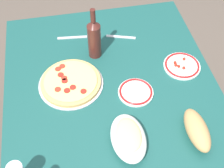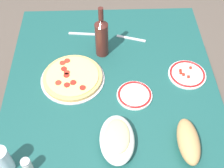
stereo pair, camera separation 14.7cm
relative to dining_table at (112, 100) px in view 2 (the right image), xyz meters
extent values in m
plane|color=brown|center=(0.00, 0.00, -0.62)|extent=(8.00, 8.00, 0.00)
cube|color=#194C47|center=(0.00, 0.00, 0.09)|extent=(1.26, 1.06, 0.03)
cylinder|color=#33302D|center=(-0.57, -0.47, -0.27)|extent=(0.07, 0.07, 0.69)
cylinder|color=#33302D|center=(-0.57, 0.47, -0.27)|extent=(0.07, 0.07, 0.69)
cylinder|color=#B7B7BC|center=(-0.06, -0.20, 0.11)|extent=(0.33, 0.33, 0.01)
cylinder|color=tan|center=(-0.06, -0.20, 0.12)|extent=(0.30, 0.30, 0.02)
cylinder|color=#EACC75|center=(-0.06, -0.20, 0.13)|extent=(0.27, 0.27, 0.01)
cylinder|color=maroon|center=(0.00, -0.22, 0.14)|extent=(0.03, 0.03, 0.00)
cylinder|color=#B22D1E|center=(-0.15, -0.25, 0.14)|extent=(0.03, 0.03, 0.00)
cylinder|color=#B22D1E|center=(-0.08, -0.23, 0.14)|extent=(0.03, 0.03, 0.00)
cylinder|color=#B22D1E|center=(-0.16, -0.23, 0.14)|extent=(0.03, 0.03, 0.00)
cylinder|color=maroon|center=(-0.01, -0.19, 0.14)|extent=(0.03, 0.03, 0.00)
cylinder|color=maroon|center=(-0.06, -0.23, 0.14)|extent=(0.03, 0.03, 0.00)
cylinder|color=maroon|center=(-0.11, -0.24, 0.14)|extent=(0.03, 0.03, 0.00)
cylinder|color=maroon|center=(0.02, -0.14, 0.14)|extent=(0.03, 0.03, 0.00)
cylinder|color=#B22D1E|center=(-0.02, -0.26, 0.14)|extent=(0.03, 0.03, 0.00)
ellipsoid|color=white|center=(0.31, 0.01, 0.14)|extent=(0.24, 0.15, 0.07)
ellipsoid|color=#AD2819|center=(0.31, 0.01, 0.15)|extent=(0.20, 0.12, 0.03)
ellipsoid|color=#EFD684|center=(0.31, 0.01, 0.17)|extent=(0.17, 0.10, 0.02)
cylinder|color=#471E19|center=(-0.25, -0.05, 0.21)|extent=(0.07, 0.07, 0.20)
cone|color=#471E19|center=(-0.25, -0.05, 0.32)|extent=(0.07, 0.07, 0.03)
cylinder|color=#471E19|center=(-0.25, -0.05, 0.37)|extent=(0.03, 0.03, 0.07)
cylinder|color=silver|center=(0.40, -0.44, 0.17)|extent=(0.06, 0.06, 0.14)
cylinder|color=white|center=(0.05, 0.11, 0.11)|extent=(0.17, 0.17, 0.01)
torus|color=red|center=(0.05, 0.11, 0.12)|extent=(0.16, 0.16, 0.01)
cylinder|color=white|center=(-0.07, 0.39, 0.11)|extent=(0.19, 0.19, 0.01)
torus|color=red|center=(-0.07, 0.39, 0.12)|extent=(0.18, 0.18, 0.01)
cube|color=#AD2819|center=(-0.07, 0.36, 0.12)|extent=(0.01, 0.01, 0.01)
cube|color=#AD2819|center=(-0.11, 0.41, 0.12)|extent=(0.01, 0.01, 0.01)
cube|color=#AD2819|center=(-0.09, 0.36, 0.12)|extent=(0.01, 0.01, 0.01)
cube|color=#AD2819|center=(-0.06, 0.37, 0.12)|extent=(0.01, 0.01, 0.01)
cube|color=#AD2819|center=(-0.05, 0.39, 0.12)|extent=(0.01, 0.01, 0.01)
ellipsoid|color=tan|center=(0.33, 0.31, 0.15)|extent=(0.22, 0.09, 0.08)
cylinder|color=silver|center=(0.42, -0.35, 0.14)|extent=(0.04, 0.04, 0.07)
cylinder|color=#B7B7BC|center=(0.42, -0.35, 0.19)|extent=(0.04, 0.04, 0.01)
cube|color=#B7B7BC|center=(-0.36, 0.12, 0.11)|extent=(0.07, 0.17, 0.00)
cube|color=#B7B7BC|center=(-0.40, -0.15, 0.11)|extent=(0.03, 0.17, 0.00)
camera|label=1|loc=(0.91, -0.18, 1.28)|focal=48.05mm
camera|label=2|loc=(0.93, -0.03, 1.28)|focal=48.05mm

